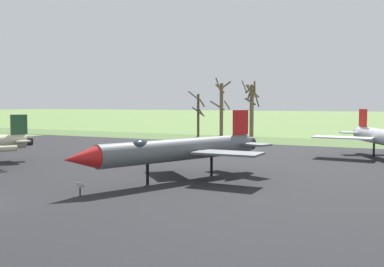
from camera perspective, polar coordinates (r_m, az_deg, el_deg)
asphalt_apron at (r=38.07m, az=-7.79°, el=-4.44°), size 70.93×52.30×0.05m
grass_verge_strip at (r=66.95m, az=7.91°, el=-0.83°), size 130.93×12.00×0.06m
jet_fighter_front_left at (r=31.32m, az=-2.01°, el=-2.08°), size 10.41×15.85×4.99m
info_placard_front_left at (r=27.15m, az=-14.23°, el=-6.75°), size 0.56×0.29×0.89m
bare_tree_far_left at (r=72.13m, az=0.80°, el=2.66°), size 2.90×2.25×7.53m
bare_tree_left_of_center at (r=75.31m, az=3.80°, el=3.53°), size 3.13×3.24×9.87m
bare_tree_center at (r=73.20m, az=7.73°, el=3.23°), size 2.11×2.04×8.60m
bare_tree_right_of_center at (r=70.53m, az=7.62°, el=3.42°), size 3.07×2.52×9.16m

